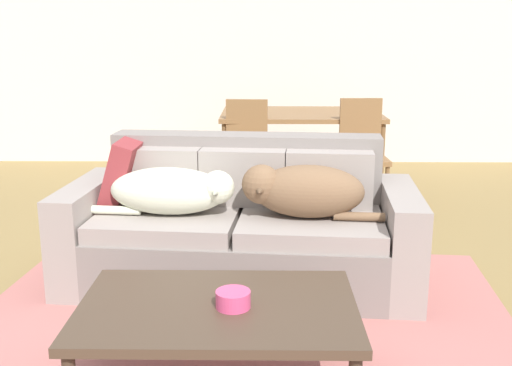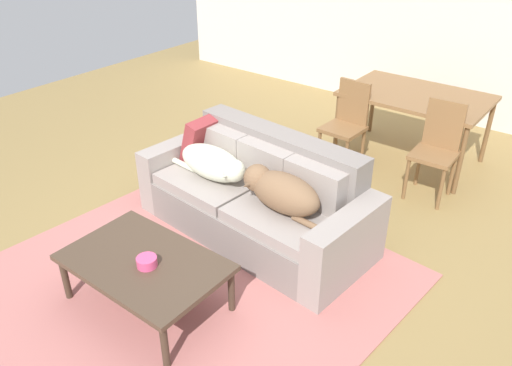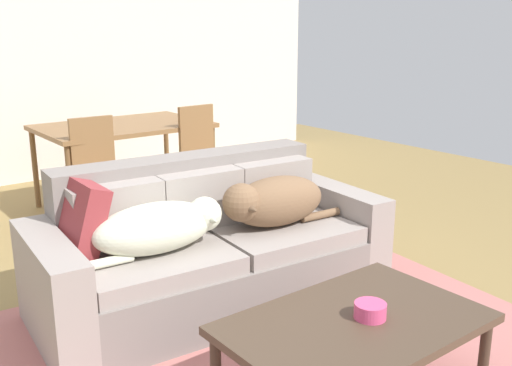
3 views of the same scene
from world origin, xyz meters
name	(u,v)px [view 2 (image 2 of 3)]	position (x,y,z in m)	size (l,w,h in m)	color
ground_plane	(225,244)	(0.00, 0.00, 0.00)	(10.00, 10.00, 0.00)	olive
back_partition	(426,9)	(0.00, 4.00, 1.35)	(8.00, 0.12, 2.70)	silver
area_rug	(189,280)	(0.09, -0.54, 0.01)	(2.89, 2.81, 0.01)	#BA6D67
couch	(258,198)	(0.10, 0.35, 0.33)	(2.17, 1.09, 0.87)	gray
dog_on_left_cushion	(214,163)	(-0.29, 0.22, 0.60)	(0.87, 0.38, 0.28)	beige
dog_on_right_cushion	(280,191)	(0.45, 0.17, 0.62)	(0.81, 0.38, 0.31)	brown
throw_pillow_by_left_arm	(203,138)	(-0.65, 0.47, 0.65)	(0.12, 0.42, 0.42)	maroon
coffee_table	(144,265)	(0.05, -0.91, 0.37)	(1.15, 0.75, 0.41)	#4A382A
bowl_on_coffee_table	(147,262)	(0.11, -0.93, 0.44)	(0.14, 0.14, 0.07)	#EA4C7F
dining_table	(416,99)	(0.58, 2.51, 0.71)	(1.48, 0.99, 0.77)	brown
dining_chair_near_left	(347,121)	(0.08, 1.93, 0.53)	(0.42, 0.42, 0.95)	brown
dining_chair_near_right	(437,146)	(1.08, 1.91, 0.53)	(0.42, 0.42, 0.96)	brown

